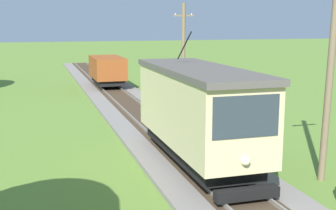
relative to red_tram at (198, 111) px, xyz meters
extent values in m
cube|color=beige|center=(0.00, 0.02, 0.11)|extent=(2.50, 8.00, 2.60)
cube|color=#56514C|center=(0.00, 0.02, 1.52)|extent=(2.60, 8.32, 0.22)
cube|color=black|center=(0.00, 0.02, -1.47)|extent=(2.10, 7.04, 0.44)
cube|color=#2D3842|center=(0.00, -3.99, 0.57)|extent=(2.10, 0.03, 1.25)
cube|color=#2D3842|center=(1.26, 0.02, 0.47)|extent=(0.02, 6.72, 1.04)
sphere|color=#F4EAB2|center=(0.00, -4.04, -0.74)|extent=(0.28, 0.28, 0.28)
cylinder|color=black|center=(0.00, 1.62, 2.33)|extent=(0.05, 1.67, 1.19)
cube|color=black|center=(0.00, -4.18, -1.69)|extent=(2.00, 0.36, 0.32)
cylinder|color=black|center=(0.00, -2.22, -1.47)|extent=(1.54, 0.80, 0.80)
cylinder|color=black|center=(0.00, 2.26, -1.47)|extent=(1.54, 0.80, 0.80)
cube|color=#93471E|center=(0.00, 21.34, -0.42)|extent=(2.40, 5.20, 1.70)
cube|color=black|center=(0.00, 21.34, -1.49)|extent=(2.02, 4.78, 0.38)
cylinder|color=black|center=(0.00, 19.78, -1.49)|extent=(1.54, 0.76, 0.76)
cylinder|color=black|center=(0.00, 22.90, -1.49)|extent=(1.54, 0.76, 0.76)
cylinder|color=#7A664C|center=(3.65, -2.76, 1.95)|extent=(0.24, 0.51, 8.28)
cylinder|color=#7A664C|center=(3.65, 12.63, 1.13)|extent=(0.24, 0.38, 6.65)
cube|color=#7A664C|center=(3.65, 12.63, 3.66)|extent=(1.40, 0.10, 0.10)
cylinder|color=silver|center=(3.10, 12.63, 3.76)|extent=(0.08, 0.08, 0.10)
cylinder|color=silver|center=(4.20, 12.63, 3.76)|extent=(0.08, 0.08, 0.10)
cone|color=#9E998E|center=(4.14, 19.06, -1.51)|extent=(2.40, 2.40, 1.36)
camera|label=1|loc=(-5.81, -15.54, 3.27)|focal=48.28mm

